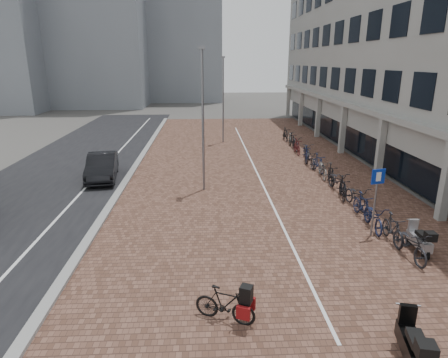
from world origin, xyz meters
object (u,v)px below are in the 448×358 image
car_dark (102,167)px  parking_sign (376,191)px  scooter_front (419,239)px  hero_bike (225,304)px  scooter_mid (413,344)px

car_dark → parking_sign: bearing=-42.3°
scooter_front → hero_bike: bearing=-152.0°
scooter_front → parking_sign: 2.11m
car_dark → scooter_mid: 17.42m
scooter_front → scooter_mid: 5.79m
hero_bike → scooter_front: bearing=-40.4°
hero_bike → parking_sign: bearing=-27.4°
car_dark → hero_bike: size_ratio=2.58×
hero_bike → parking_sign: size_ratio=0.63×
parking_sign → scooter_mid: bearing=-120.1°
scooter_front → parking_sign: parking_sign is taller
hero_bike → scooter_front: (6.80, 3.30, 0.01)m
scooter_mid → parking_sign: bearing=86.8°
car_dark → scooter_mid: (10.00, -14.27, -0.12)m
car_dark → scooter_front: size_ratio=2.85×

